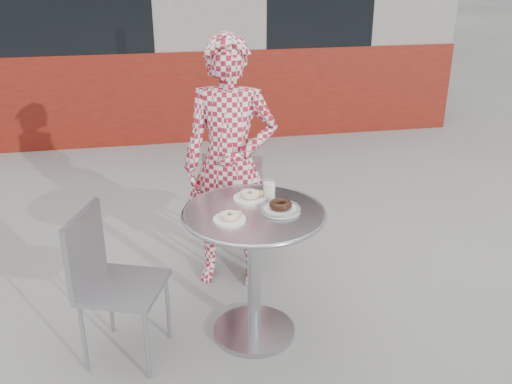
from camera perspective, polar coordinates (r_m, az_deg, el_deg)
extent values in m
plane|color=gray|center=(3.30, 0.26, -14.27)|extent=(60.00, 60.00, 0.00)
cube|color=maroon|center=(6.45, -6.18, 9.51)|extent=(6.02, 0.20, 1.00)
cylinder|color=silver|center=(3.32, -0.19, -13.67)|extent=(0.46, 0.46, 0.03)
cylinder|color=silver|center=(3.11, -0.19, -8.29)|extent=(0.07, 0.07, 0.73)
cylinder|color=silver|center=(2.94, -0.20, -2.13)|extent=(0.73, 0.73, 0.02)
torus|color=silver|center=(2.94, -0.20, -2.13)|extent=(0.75, 0.75, 0.02)
cube|color=#9C9EA3|center=(3.89, -1.67, -0.98)|extent=(0.51, 0.51, 0.03)
cube|color=#9C9EA3|center=(3.65, -2.37, 0.84)|extent=(0.37, 0.17, 0.39)
cube|color=#9C9EA3|center=(3.02, -13.09, -9.25)|extent=(0.50, 0.50, 0.03)
cube|color=#9C9EA3|center=(2.99, -16.74, -5.41)|extent=(0.16, 0.37, 0.39)
imported|color=maroon|center=(3.47, -2.62, 2.66)|extent=(0.66, 0.53, 1.58)
cylinder|color=white|center=(3.07, -0.61, -0.61)|extent=(0.18, 0.18, 0.01)
torus|color=#DB9B54|center=(3.07, -0.61, -0.21)|extent=(0.10, 0.10, 0.03)
sphere|color=#B77A3F|center=(3.07, 0.48, -0.14)|extent=(0.04, 0.04, 0.04)
cylinder|color=white|center=(2.84, -2.68, -2.75)|extent=(0.16, 0.16, 0.01)
torus|color=#DB9B54|center=(2.83, -2.68, -2.37)|extent=(0.09, 0.09, 0.03)
sphere|color=#B77A3F|center=(2.85, -1.73, -2.12)|extent=(0.03, 0.03, 0.03)
cylinder|color=white|center=(2.94, 2.47, -1.74)|extent=(0.20, 0.20, 0.01)
torus|color=black|center=(2.93, 2.47, -1.26)|extent=(0.12, 0.12, 0.04)
torus|color=black|center=(2.94, 2.47, -1.66)|extent=(0.21, 0.21, 0.02)
cylinder|color=white|center=(3.07, 1.32, 0.12)|extent=(0.06, 0.06, 0.09)
cylinder|color=white|center=(3.07, 1.33, 0.27)|extent=(0.07, 0.07, 0.11)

